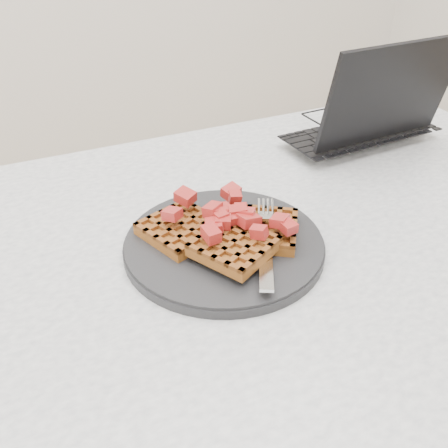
# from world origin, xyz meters

# --- Properties ---
(table) EXTENTS (1.20, 0.80, 0.75)m
(table) POSITION_xyz_m (0.00, 0.00, 0.64)
(table) COLOR silver
(table) RESTS_ON ground
(plate) EXTENTS (0.26, 0.26, 0.02)m
(plate) POSITION_xyz_m (-0.04, 0.02, 0.76)
(plate) COLOR black
(plate) RESTS_ON table
(waffles) EXTENTS (0.21, 0.19, 0.03)m
(waffles) POSITION_xyz_m (-0.04, 0.02, 0.78)
(waffles) COLOR #93541F
(waffles) RESTS_ON plate
(strawberry_pile) EXTENTS (0.15, 0.15, 0.02)m
(strawberry_pile) POSITION_xyz_m (-0.04, 0.02, 0.80)
(strawberry_pile) COLOR maroon
(strawberry_pile) RESTS_ON waffles
(fork) EXTENTS (0.11, 0.17, 0.02)m
(fork) POSITION_xyz_m (-0.00, -0.02, 0.77)
(fork) COLOR silver
(fork) RESTS_ON plate
(laptop) EXTENTS (0.30, 0.23, 0.20)m
(laptop) POSITION_xyz_m (0.33, 0.24, 0.78)
(laptop) COLOR black
(laptop) RESTS_ON table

